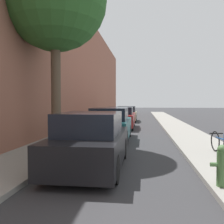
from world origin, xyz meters
TOP-DOWN VIEW (x-y plane):
  - ground_plane at (0.00, 16.00)m, footprint 120.00×120.00m
  - sidewalk_left at (-2.90, 16.00)m, footprint 2.00×52.00m
  - sidewalk_right at (2.90, 16.00)m, footprint 2.00×52.00m
  - building_facade_left at (-4.25, 16.00)m, footprint 0.70×52.00m
  - parked_car_black at (-0.81, 7.03)m, footprint 1.71×3.99m
  - parked_car_teal at (-0.91, 11.86)m, footprint 1.74×4.21m
  - parked_car_red at (-0.92, 17.21)m, footprint 1.83×4.21m
  - parked_car_champagne at (-0.86, 23.06)m, footprint 1.71×4.07m
  - street_tree_near at (-2.73, 9.72)m, footprint 3.92×3.92m
  - fire_hydrant at (2.12, 5.59)m, footprint 0.45×0.21m
  - bicycle at (3.05, 8.73)m, footprint 0.44×1.66m

SIDE VIEW (x-z plane):
  - ground_plane at x=0.00m, z-range 0.00..0.00m
  - sidewalk_left at x=-2.90m, z-range 0.00..0.12m
  - sidewalk_right at x=2.90m, z-range 0.00..0.12m
  - bicycle at x=3.05m, z-range 0.13..0.81m
  - fire_hydrant at x=2.12m, z-range 0.13..0.96m
  - parked_car_champagne at x=-0.86m, z-range -0.03..1.36m
  - parked_car_red at x=-0.92m, z-range -0.02..1.41m
  - parked_car_black at x=-0.81m, z-range -0.05..1.46m
  - parked_car_teal at x=-0.91m, z-range -0.05..1.46m
  - building_facade_left at x=-4.25m, z-range 0.00..8.89m
  - street_tree_near at x=-2.73m, z-range 1.88..9.39m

